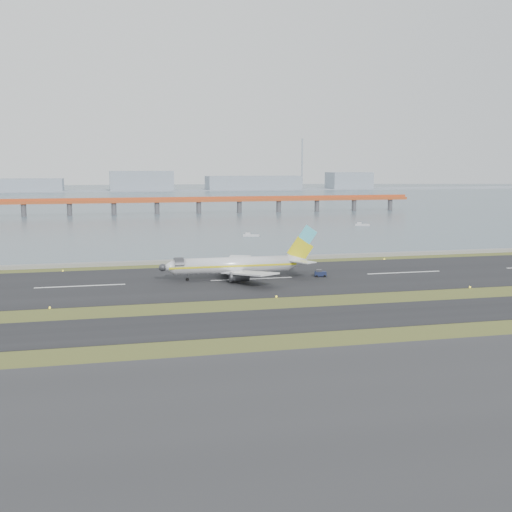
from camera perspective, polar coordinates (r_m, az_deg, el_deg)
The scene contains 12 objects.
ground at distance 126.36m, azimuth 2.72°, elevation -4.40°, with size 1000.00×1000.00×0.00m, color #324418.
apron_strip at distance 77.19m, azimuth 14.52°, elevation -12.76°, with size 1000.00×50.00×0.10m, color #2B2B2D.
taxiway_strip at distance 115.17m, azimuth 4.40°, elevation -5.61°, with size 1000.00×18.00×0.10m, color black.
runway_strip at distance 154.83m, azimuth -0.39°, elevation -2.07°, with size 1000.00×45.00×0.10m, color black.
seawall at distance 183.72m, azimuth -2.52°, elevation -0.34°, with size 1000.00×2.50×1.00m, color gray.
bay_water at distance 580.12m, azimuth -10.15°, elevation 5.17°, with size 1400.00×800.00×1.30m, color #455763.
red_pier at distance 373.02m, azimuth -5.12°, elevation 4.90°, with size 260.00×5.00×10.20m.
far_shoreline at distance 740.33m, azimuth -9.86°, elevation 6.23°, with size 1400.00×80.00×60.50m.
airliner at distance 154.77m, azimuth -1.54°, elevation -0.80°, with size 38.52×32.89×12.80m.
pushback_tug at distance 158.83m, azimuth 5.73°, elevation -1.55°, with size 3.16×2.27×1.83m.
workboat_near at distance 249.33m, azimuth -0.48°, elevation 1.85°, with size 6.55×3.72×1.52m.
workboat_far at distance 298.47m, azimuth 9.40°, elevation 2.76°, with size 6.81×4.54×1.59m.
Camera 1 is at (-34.71, -118.45, 27.03)m, focal length 45.00 mm.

